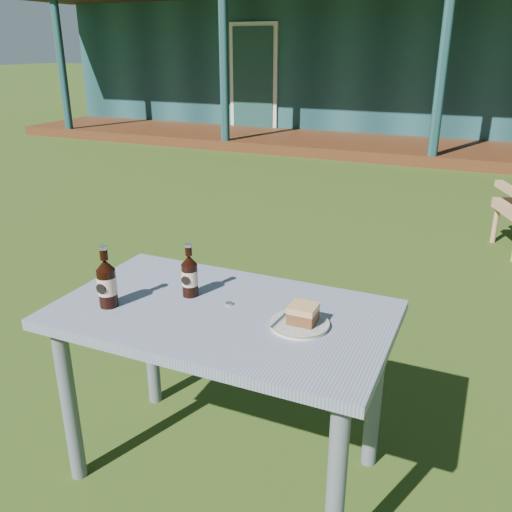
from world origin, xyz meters
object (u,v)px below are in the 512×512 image
at_px(cafe_table, 223,334).
at_px(cola_bottle_near, 190,275).
at_px(plate, 299,324).
at_px(cake_slice, 303,313).
at_px(cola_bottle_far, 107,283).

bearing_deg(cafe_table, cola_bottle_near, 160.37).
height_order(cafe_table, plate, plate).
bearing_deg(cola_bottle_near, cake_slice, -6.40).
distance_m(plate, cola_bottle_far, 0.70).
bearing_deg(cake_slice, cola_bottle_near, 173.60).
relative_size(cafe_table, cola_bottle_near, 5.81).
distance_m(cafe_table, cola_bottle_far, 0.46).
height_order(cake_slice, cola_bottle_near, cola_bottle_near).
height_order(plate, cola_bottle_near, cola_bottle_near).
distance_m(cafe_table, cola_bottle_near, 0.25).
distance_m(plate, cake_slice, 0.04).
xyz_separation_m(cafe_table, plate, (0.29, -0.00, 0.11)).
bearing_deg(plate, cola_bottle_near, 172.56).
xyz_separation_m(cake_slice, cola_bottle_near, (-0.47, 0.05, 0.04)).
bearing_deg(cola_bottle_far, cake_slice, 11.79).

